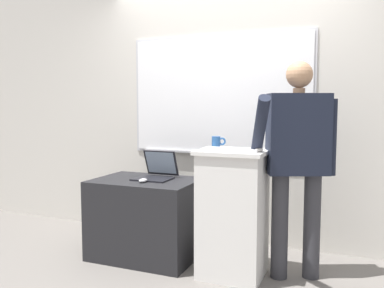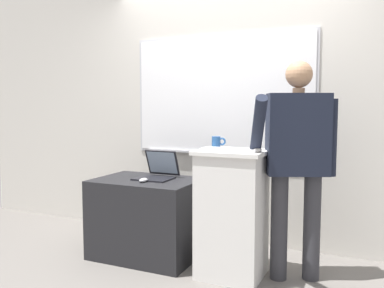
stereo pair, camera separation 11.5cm
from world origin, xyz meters
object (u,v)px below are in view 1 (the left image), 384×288
object	(u,v)px
computer_mouse_by_laptop	(143,180)
computer_mouse_by_keyboard	(259,150)
side_desk	(146,218)
laptop	(157,171)
coffee_mug	(217,142)
wireless_keyboard	(231,149)
person_presenter	(297,154)
lectern_podium	(233,213)

from	to	relation	value
computer_mouse_by_laptop	computer_mouse_by_keyboard	bearing A→B (deg)	-1.47
side_desk	laptop	size ratio (longest dim) A/B	2.62
computer_mouse_by_keyboard	coffee_mug	size ratio (longest dim) A/B	0.82
wireless_keyboard	computer_mouse_by_laptop	distance (m)	0.84
wireless_keyboard	laptop	bearing A→B (deg)	161.54
computer_mouse_by_keyboard	coffee_mug	distance (m)	0.47
side_desk	computer_mouse_by_keyboard	world-z (taller)	computer_mouse_by_keyboard
person_presenter	coffee_mug	bearing A→B (deg)	154.91
lectern_podium	wireless_keyboard	bearing A→B (deg)	-89.70
person_presenter	lectern_podium	bearing A→B (deg)	173.81
wireless_keyboard	computer_mouse_by_laptop	size ratio (longest dim) A/B	4.31
laptop	wireless_keyboard	xyz separation A→B (m)	(0.77, -0.26, 0.25)
laptop	coffee_mug	xyz separation A→B (m)	(0.58, -0.03, 0.28)
computer_mouse_by_keyboard	coffee_mug	world-z (taller)	coffee_mug
laptop	coffee_mug	bearing A→B (deg)	-3.40
side_desk	computer_mouse_by_keyboard	bearing A→B (deg)	-8.47
wireless_keyboard	coffee_mug	bearing A→B (deg)	130.78
person_presenter	coffee_mug	distance (m)	0.66
person_presenter	coffee_mug	xyz separation A→B (m)	(-0.66, 0.02, 0.07)
laptop	computer_mouse_by_laptop	size ratio (longest dim) A/B	3.46
wireless_keyboard	computer_mouse_by_laptop	xyz separation A→B (m)	(-0.79, 0.03, -0.30)
wireless_keyboard	computer_mouse_by_keyboard	world-z (taller)	computer_mouse_by_keyboard
coffee_mug	wireless_keyboard	bearing A→B (deg)	-49.22
side_desk	person_presenter	size ratio (longest dim) A/B	0.54
lectern_podium	side_desk	distance (m)	0.85
person_presenter	computer_mouse_by_laptop	size ratio (longest dim) A/B	16.83
computer_mouse_by_keyboard	side_desk	bearing A→B (deg)	171.53
side_desk	computer_mouse_by_laptop	distance (m)	0.39
computer_mouse_by_laptop	computer_mouse_by_keyboard	xyz separation A→B (m)	(1.00, -0.03, 0.31)
person_presenter	computer_mouse_by_laptop	bearing A→B (deg)	164.90
lectern_podium	computer_mouse_by_keyboard	distance (m)	0.56
person_presenter	wireless_keyboard	bearing A→B (deg)	-179.91
person_presenter	computer_mouse_by_keyboard	size ratio (longest dim) A/B	16.83
lectern_podium	coffee_mug	world-z (taller)	coffee_mug
computer_mouse_by_keyboard	coffee_mug	xyz separation A→B (m)	(-0.41, 0.22, 0.03)
computer_mouse_by_laptop	coffee_mug	xyz separation A→B (m)	(0.59, 0.20, 0.34)
lectern_podium	person_presenter	world-z (taller)	person_presenter
lectern_podium	laptop	world-z (taller)	lectern_podium
side_desk	laptop	bearing A→B (deg)	59.22
laptop	computer_mouse_by_keyboard	distance (m)	1.05
lectern_podium	computer_mouse_by_laptop	bearing A→B (deg)	-177.68
person_presenter	laptop	distance (m)	1.26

